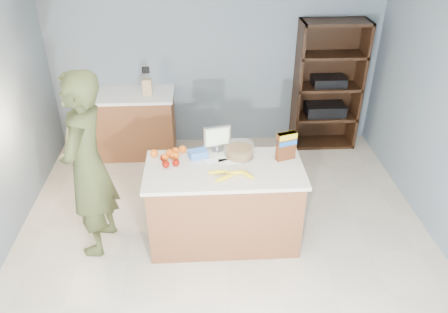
{
  "coord_description": "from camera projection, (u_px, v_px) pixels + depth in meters",
  "views": [
    {
      "loc": [
        -0.2,
        -3.28,
        3.21
      ],
      "look_at": [
        0.0,
        0.35,
        1.0
      ],
      "focal_mm": 35.0,
      "sensor_mm": 36.0,
      "label": 1
    }
  ],
  "objects": [
    {
      "name": "bananas",
      "position": [
        231.0,
        174.0,
        4.13
      ],
      "size": [
        0.46,
        0.22,
        0.05
      ],
      "color": "yellow",
      "rests_on": "counter_peninsula"
    },
    {
      "name": "walls",
      "position": [
        226.0,
        111.0,
        3.61
      ],
      "size": [
        4.52,
        5.02,
        2.51
      ],
      "color": "slate",
      "rests_on": "ground"
    },
    {
      "name": "envelopes",
      "position": [
        223.0,
        161.0,
        4.37
      ],
      "size": [
        0.36,
        0.2,
        0.0
      ],
      "color": "white",
      "rests_on": "counter_peninsula"
    },
    {
      "name": "back_cabinet",
      "position": [
        130.0,
        124.0,
        6.06
      ],
      "size": [
        1.24,
        0.62,
        0.9
      ],
      "color": "brown",
      "rests_on": "ground"
    },
    {
      "name": "shelving_unit",
      "position": [
        327.0,
        87.0,
        6.1
      ],
      "size": [
        0.9,
        0.4,
        1.8
      ],
      "color": "black",
      "rests_on": "ground"
    },
    {
      "name": "cereal_box",
      "position": [
        286.0,
        144.0,
        4.32
      ],
      "size": [
        0.21,
        0.13,
        0.29
      ],
      "color": "#592B14",
      "rests_on": "counter_peninsula"
    },
    {
      "name": "floor",
      "position": [
        226.0,
        257.0,
        4.47
      ],
      "size": [
        4.5,
        5.0,
        0.02
      ],
      "primitive_type": "cube",
      "color": "beige",
      "rests_on": "ground"
    },
    {
      "name": "oranges",
      "position": [
        171.0,
        154.0,
        4.42
      ],
      "size": [
        0.37,
        0.23,
        0.08
      ],
      "color": "orange",
      "rests_on": "counter_peninsula"
    },
    {
      "name": "knife_block",
      "position": [
        147.0,
        86.0,
        5.73
      ],
      "size": [
        0.12,
        0.1,
        0.31
      ],
      "color": "tan",
      "rests_on": "back_cabinet"
    },
    {
      "name": "apples",
      "position": [
        168.0,
        162.0,
        4.29
      ],
      "size": [
        0.2,
        0.19,
        0.07
      ],
      "color": "#800B01",
      "rests_on": "counter_peninsula"
    },
    {
      "name": "salad_bowl",
      "position": [
        239.0,
        151.0,
        4.43
      ],
      "size": [
        0.3,
        0.3,
        0.13
      ],
      "color": "#267219",
      "rests_on": "counter_peninsula"
    },
    {
      "name": "person",
      "position": [
        87.0,
        167.0,
        4.16
      ],
      "size": [
        0.56,
        0.76,
        1.93
      ],
      "primitive_type": "imported",
      "rotation": [
        0.0,
        0.0,
        -1.72
      ],
      "color": "#3E4523",
      "rests_on": "ground"
    },
    {
      "name": "tv",
      "position": [
        217.0,
        137.0,
        4.46
      ],
      "size": [
        0.28,
        0.12,
        0.28
      ],
      "color": "silver",
      "rests_on": "counter_peninsula"
    },
    {
      "name": "blue_carton",
      "position": [
        198.0,
        154.0,
        4.41
      ],
      "size": [
        0.21,
        0.17,
        0.08
      ],
      "primitive_type": "cube",
      "rotation": [
        0.0,
        0.0,
        0.32
      ],
      "color": "blue",
      "rests_on": "counter_peninsula"
    },
    {
      "name": "counter_peninsula",
      "position": [
        224.0,
        207.0,
        4.51
      ],
      "size": [
        1.56,
        0.76,
        0.9
      ],
      "color": "brown",
      "rests_on": "ground"
    }
  ]
}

